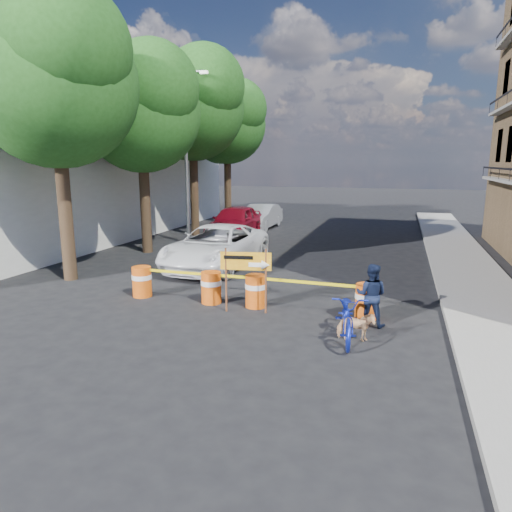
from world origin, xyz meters
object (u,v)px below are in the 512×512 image
Objects in this scene: barrel_mid_left at (211,287)px; sedan_silver at (261,216)px; bicycle at (349,293)px; barrel_far_left at (142,281)px; suv_white at (216,246)px; sedan_red at (235,222)px; pedestrian at (371,295)px; detour_sign at (252,266)px; barrel_mid_right at (256,290)px; barrel_far_right at (366,301)px; dog at (356,327)px.

sedan_silver is (-2.91, 14.42, 0.25)m from barrel_mid_left.
barrel_far_left is at bearing 156.91° from bicycle.
suv_white is 1.14× the size of sedan_red.
suv_white is at bearing -31.01° from pedestrian.
barrel_far_left is 0.18× the size of sedan_red.
detour_sign is at bearing -69.05° from sedan_red.
detour_sign reaches higher than barrel_far_left.
sedan_red is at bearing 106.69° from barrel_mid_left.
barrel_mid_left is 1.31m from barrel_mid_right.
barrel_far_right is 1.62m from dog.
barrel_mid_right is at bearing 0.84° from barrel_far_left.
suv_white is 10.24m from sedan_silver.
pedestrian is at bearing -57.16° from sedan_red.
suv_white reaches higher than barrel_mid_right.
detour_sign is 3.09m from pedestrian.
pedestrian is at bearing -6.42° from barrel_mid_left.
sedan_red is (-7.21, 12.37, -0.23)m from bicycle.
suv_white is (-5.77, 5.89, 0.44)m from dog.
sedan_red is at bearing 95.40° from barrel_far_left.
detour_sign is (3.57, -0.44, 0.79)m from barrel_far_left.
dog is (2.86, -1.67, -0.13)m from barrel_mid_right.
barrel_mid_left is 0.52× the size of detour_sign.
bicycle is at bearing -32.97° from detour_sign.
bicycle is at bearing -100.81° from barrel_far_right.
barrel_mid_right is at bearing -53.02° from suv_white.
barrel_mid_left is 0.58× the size of pedestrian.
pedestrian is 0.31× the size of sedan_red.
dog is 0.19× the size of sedan_silver.
sedan_red is at bearing -48.58° from pedestrian.
barrel_far_right is 0.52× the size of detour_sign.
barrel_far_left is at bearing -86.14° from sedan_silver.
sedan_red is at bearing 111.31° from bicycle.
barrel_mid_left is 1.64m from detour_sign.
barrel_mid_left is 0.18× the size of sedan_red.
detour_sign is at bearing 6.61° from pedestrian.
barrel_mid_right is 1.00× the size of barrel_far_right.
detour_sign is 0.80× the size of bicycle.
barrel_mid_right is at bearing 1.43° from barrel_mid_left.
barrel_far_left reaches higher than dog.
pedestrian reaches higher than dog.
dog is at bearing -93.78° from barrel_far_right.
pedestrian reaches higher than sedan_silver.
barrel_far_right is at bearing -66.86° from pedestrian.
barrel_far_left is 1.00× the size of barrel_far_right.
barrel_far_right is 1.69m from bicycle.
pedestrian is 13.63m from sedan_red.
pedestrian is at bearing -74.17° from barrel_far_right.
sedan_red is (-7.64, 11.28, 0.08)m from pedestrian.
barrel_mid_left and barrel_mid_right have the same top height.
barrel_far_left and barrel_mid_left have the same top height.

